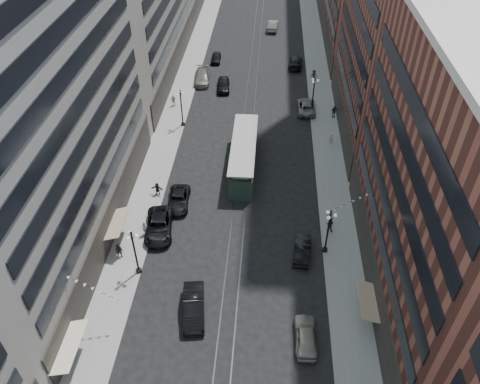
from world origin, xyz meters
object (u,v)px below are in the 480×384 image
(car_10, at_px, (302,249))
(pedestrian_9, at_px, (314,75))
(car_4, at_px, (306,336))
(car_14, at_px, (273,25))
(streetcar, at_px, (244,156))
(car_8, at_px, (202,77))
(car_9, at_px, (216,58))
(lamppost_sw_mid, at_px, (181,107))
(car_13, at_px, (223,85))
(pedestrian_6, at_px, (174,100))
(pedestrian_extra_0, at_px, (145,228))
(lamppost_sw_far, at_px, (135,251))
(car_2, at_px, (159,226))
(pedestrian_2, at_px, (119,251))
(lamppost_se_mid, at_px, (313,94))
(pedestrian_8, at_px, (331,139))
(lamppost_se_far, at_px, (328,230))
(car_5, at_px, (194,307))
(pedestrian_7, at_px, (330,224))
(pedestrian_5, at_px, (157,189))
(pedestrian_extra_1, at_px, (334,111))
(car_7, at_px, (178,200))
(car_11, at_px, (306,106))
(car_12, at_px, (296,62))

(car_10, xyz_separation_m, pedestrian_9, (3.23, 38.61, 0.32))
(car_4, distance_m, car_14, 70.76)
(streetcar, xyz_separation_m, car_8, (-8.24, 22.81, -0.85))
(car_9, xyz_separation_m, car_14, (9.83, 15.58, 0.18))
(lamppost_sw_mid, distance_m, car_13, 12.41)
(car_14, bearing_deg, car_9, 62.12)
(pedestrian_6, bearing_deg, car_14, -129.21)
(car_9, bearing_deg, car_8, -101.54)
(car_9, bearing_deg, pedestrian_extra_0, -94.96)
(lamppost_sw_far, relative_size, car_2, 0.92)
(pedestrian_extra_0, bearing_deg, car_14, 90.25)
(pedestrian_2, height_order, pedestrian_6, pedestrian_2)
(lamppost_se_mid, xyz_separation_m, pedestrian_8, (2.14, -8.35, -2.13))
(pedestrian_9, distance_m, pedestrian_extra_0, 41.89)
(streetcar, distance_m, pedestrian_2, 19.79)
(lamppost_se_far, xyz_separation_m, car_5, (-12.32, -8.33, -2.21))
(streetcar, bearing_deg, car_13, 102.41)
(car_9, distance_m, pedestrian_7, 44.73)
(streetcar, distance_m, pedestrian_9, 26.27)
(car_10, bearing_deg, car_2, -3.00)
(pedestrian_5, bearing_deg, lamppost_sw_far, -77.49)
(car_13, height_order, pedestrian_5, pedestrian_5)
(pedestrian_extra_1, bearing_deg, car_13, 132.44)
(pedestrian_extra_1, bearing_deg, pedestrian_2, -152.57)
(lamppost_se_mid, height_order, pedestrian_extra_1, lamppost_se_mid)
(lamppost_sw_mid, xyz_separation_m, pedestrian_6, (-2.26, 5.41, -2.10))
(car_9, bearing_deg, pedestrian_8, -55.14)
(pedestrian_6, bearing_deg, car_7, 86.77)
(pedestrian_2, distance_m, car_9, 47.06)
(car_9, distance_m, pedestrian_extra_1, 26.21)
(car_2, bearing_deg, car_4, -46.17)
(pedestrian_6, bearing_deg, pedestrian_extra_0, 79.16)
(car_14, distance_m, pedestrian_extra_1, 34.78)
(streetcar, height_order, car_10, streetcar)
(car_5, height_order, pedestrian_8, pedestrian_8)
(car_4, xyz_separation_m, pedestrian_extra_1, (5.50, 37.14, 0.32))
(pedestrian_8, relative_size, pedestrian_extra_1, 0.87)
(pedestrian_9, xyz_separation_m, pedestrian_extra_1, (2.28, -11.48, 0.03))
(car_7, relative_size, car_13, 1.05)
(car_5, xyz_separation_m, car_9, (-3.68, 52.87, -0.19))
(car_4, relative_size, pedestrian_7, 2.53)
(lamppost_sw_mid, bearing_deg, car_11, 17.01)
(lamppost_sw_mid, xyz_separation_m, pedestrian_extra_0, (-0.44, -21.90, -2.04))
(lamppost_sw_far, relative_size, lamppost_se_mid, 1.00)
(lamppost_se_far, distance_m, pedestrian_extra_1, 26.86)
(lamppost_se_far, bearing_deg, pedestrian_5, 157.61)
(car_4, height_order, car_7, car_4)
(car_9, relative_size, pedestrian_8, 2.50)
(lamppost_se_far, height_order, pedestrian_extra_1, lamppost_se_far)
(car_12, distance_m, pedestrian_8, 24.21)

